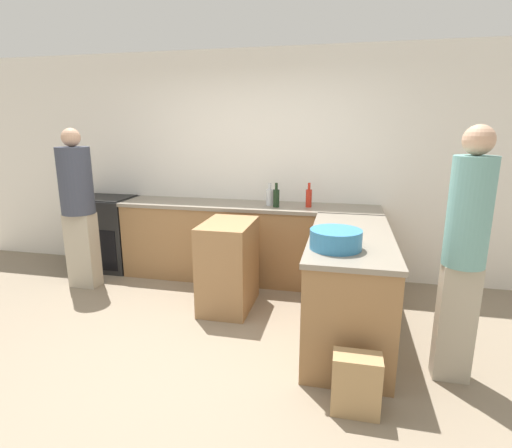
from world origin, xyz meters
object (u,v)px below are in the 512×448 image
Objects in this scene: person_at_peninsula at (465,246)px; paper_bag at (356,384)px; island_table at (228,265)px; wine_bottle_dark at (276,197)px; vinegar_bottle_clear at (270,197)px; range_oven at (106,233)px; mixing_bowl at (336,239)px; person_by_range at (78,204)px; hot_sauce_bottle at (309,198)px.

paper_bag is (-0.69, -0.54, -0.82)m from person_at_peninsula.
island_table is 2.18m from person_at_peninsula.
vinegar_bottle_clear is (-0.09, 0.08, -0.01)m from wine_bottle_dark.
range_oven is 3.67× the size of vinegar_bottle_clear.
mixing_bowl is 1.40× the size of wine_bottle_dark.
island_table is 0.99m from wine_bottle_dark.
vinegar_bottle_clear is at bearing 16.93° from person_by_range.
person_at_peninsula is 1.20m from paper_bag.
wine_bottle_dark is 0.15× the size of person_at_peninsula.
range_oven is 3.83m from paper_bag.
wine_bottle_dark is at bearing -41.43° from vinegar_bottle_clear.
range_oven is 0.51× the size of person_at_peninsula.
wine_bottle_dark is 0.37m from hot_sauce_bottle.
person_by_range is at bearing 165.43° from person_at_peninsula.
paper_bag is (0.89, -2.06, -0.83)m from wine_bottle_dark.
island_table is at bearing -132.43° from hot_sauce_bottle.
mixing_bowl is 1.00m from paper_bag.
vinegar_bottle_clear is 2.31m from person_at_peninsula.
wine_bottle_dark is (-0.71, 1.48, 0.04)m from mixing_bowl.
wine_bottle_dark is at bearing 113.36° from paper_bag.
wine_bottle_dark is (2.27, -0.09, 0.57)m from range_oven.
vinegar_bottle_clear reaches higher than range_oven.
wine_bottle_dark is 0.68× the size of paper_bag.
range_oven is 4.21m from person_at_peninsula.
vinegar_bottle_clear is at bearing 114.61° from paper_bag.
mixing_bowl reaches higher than paper_bag.
paper_bag is at bearing -72.47° from mixing_bowl.
range_oven reaches higher than island_table.
wine_bottle_dark is at bearing 115.53° from mixing_bowl.
hot_sauce_bottle is 0.68× the size of paper_bag.
mixing_bowl is at bearing 107.53° from paper_bag.
range_oven is at bearing 157.22° from island_table.
mixing_bowl is 1.64m from wine_bottle_dark.
person_by_range is (0.11, -0.64, 0.51)m from range_oven.
wine_bottle_dark is 1.00× the size of hot_sauce_bottle.
island_table is 2.32× the size of mixing_bowl.
paper_bag is (3.16, -2.14, -0.27)m from range_oven.
range_oven is 2.69m from hot_sauce_bottle.
island_table is at bearing -5.28° from person_by_range.
vinegar_bottle_clear is at bearing 71.11° from island_table.
person_at_peninsula is at bearing 37.85° from paper_bag.
hot_sauce_bottle is at bearing 103.91° from paper_bag.
wine_bottle_dark is (0.36, 0.72, 0.59)m from island_table.
person_by_range reaches higher than hot_sauce_bottle.
person_by_range is at bearing -79.77° from range_oven.
island_table is 1.02m from vinegar_bottle_clear.
paper_bag is at bearing -34.15° from range_oven.
vinegar_bottle_clear is 2.49m from paper_bag.
person_at_peninsula is at bearing -22.52° from island_table.
paper_bag is at bearing -47.01° from island_table.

